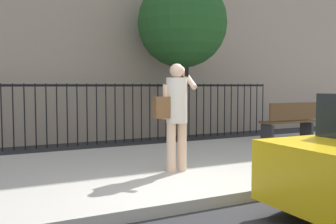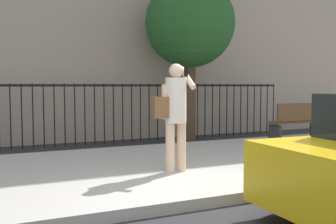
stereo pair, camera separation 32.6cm
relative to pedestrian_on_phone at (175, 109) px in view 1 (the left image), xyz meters
name	(u,v)px [view 1 (the left image)]	position (x,y,z in m)	size (l,w,h in m)	color
ground_plane	(211,209)	(-0.31, -1.51, -1.17)	(60.00, 60.00, 0.00)	#28282B
sidewalk	(141,170)	(-0.31, 0.69, -1.09)	(28.00, 4.40, 0.15)	#B2ADA3
iron_fence	(82,106)	(-0.31, 4.39, -0.15)	(12.03, 0.04, 1.60)	black
pedestrian_on_phone	(175,109)	(0.00, 0.00, 0.00)	(0.65, 0.51, 1.75)	beige
street_bench	(290,120)	(4.55, 2.05, -0.52)	(1.60, 0.45, 0.95)	brown
street_tree_near	(182,24)	(2.29, 3.77, 2.03)	(2.42, 2.42, 4.44)	#4C3823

